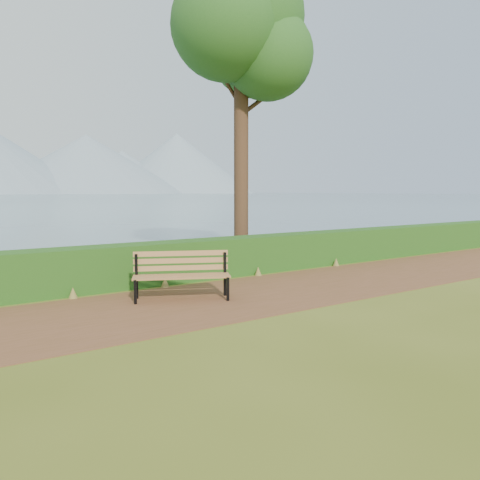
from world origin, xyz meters
TOP-DOWN VIEW (x-y plane):
  - ground at (0.00, 0.00)m, footprint 140.00×140.00m
  - path at (0.00, 0.30)m, footprint 40.00×3.40m
  - hedge at (0.00, 2.60)m, footprint 32.00×0.85m
  - bench at (-1.31, 0.76)m, footprint 2.04×1.35m
  - tree at (2.57, 4.29)m, footprint 4.77×4.05m

SIDE VIEW (x-z plane):
  - ground at x=0.00m, z-range 0.00..0.00m
  - path at x=0.00m, z-range 0.00..0.01m
  - hedge at x=0.00m, z-range 0.00..1.00m
  - bench at x=-1.31m, z-range 0.08..1.07m
  - tree at x=2.57m, z-range 2.35..12.01m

